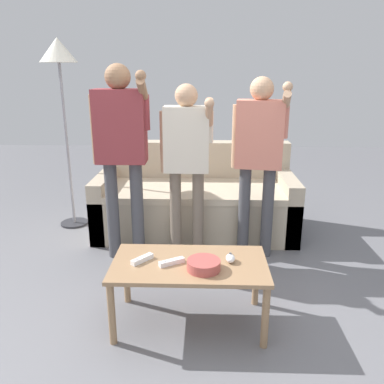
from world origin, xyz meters
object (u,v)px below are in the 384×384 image
object	(u,v)px
floor_lamp	(59,65)
game_remote_wand_near	(142,259)
couch	(196,201)
player_right	(259,148)
player_center	(187,153)
game_remote_nunchuk	(230,258)
coffee_table	(190,271)
game_remote_wand_far	(172,262)
snack_bowl	(204,265)
player_left	(121,141)

from	to	relation	value
floor_lamp	game_remote_wand_near	bearing A→B (deg)	-58.65
couch	player_right	distance (m)	1.01
player_center	game_remote_nunchuk	bearing A→B (deg)	-71.48
floor_lamp	game_remote_wand_near	distance (m)	2.23
couch	player_center	distance (m)	0.86
player_right	game_remote_wand_near	bearing A→B (deg)	-129.61
couch	player_center	bearing A→B (deg)	-95.70
couch	coffee_table	distance (m)	1.55
game_remote_wand_near	coffee_table	bearing A→B (deg)	-0.86
floor_lamp	game_remote_wand_near	world-z (taller)	floor_lamp
floor_lamp	game_remote_wand_far	bearing A→B (deg)	-54.64
snack_bowl	player_center	bearing A→B (deg)	98.20
coffee_table	game_remote_nunchuk	xyz separation A→B (m)	(0.25, 0.02, 0.08)
game_remote_nunchuk	game_remote_wand_near	xyz separation A→B (m)	(-0.54, -0.01, -0.01)
player_center	game_remote_wand_near	bearing A→B (deg)	-103.64
player_right	player_center	bearing A→B (deg)	-176.23
game_remote_wand_near	player_center	bearing A→B (deg)	76.36
couch	floor_lamp	world-z (taller)	floor_lamp
floor_lamp	player_right	world-z (taller)	floor_lamp
snack_bowl	game_remote_wand_far	bearing A→B (deg)	163.39
couch	game_remote_nunchuk	xyz separation A→B (m)	(0.25, -1.53, 0.15)
couch	game_remote_nunchuk	distance (m)	1.56
couch	player_right	size ratio (longest dim) A/B	1.27
floor_lamp	snack_bowl	bearing A→B (deg)	-51.38
coffee_table	game_remote_nunchuk	bearing A→B (deg)	4.21
floor_lamp	player_left	size ratio (longest dim) A/B	1.15
game_remote_nunchuk	game_remote_wand_near	size ratio (longest dim) A/B	0.62
game_remote_nunchuk	game_remote_wand_far	distance (m)	0.36
player_left	game_remote_wand_near	size ratio (longest dim) A/B	11.22
snack_bowl	player_center	size ratio (longest dim) A/B	0.14
player_right	coffee_table	bearing A→B (deg)	-117.89
game_remote_nunchuk	player_right	distance (m)	1.13
coffee_table	floor_lamp	world-z (taller)	floor_lamp
coffee_table	player_center	world-z (taller)	player_center
coffee_table	game_remote_wand_far	world-z (taller)	game_remote_wand_far
game_remote_nunchuk	couch	bearing A→B (deg)	99.39
game_remote_nunchuk	player_right	world-z (taller)	player_right
player_center	game_remote_wand_near	world-z (taller)	player_center
couch	player_center	size ratio (longest dim) A/B	1.31
game_remote_wand_far	game_remote_nunchuk	bearing A→B (deg)	7.10
coffee_table	player_right	size ratio (longest dim) A/B	0.63
floor_lamp	player_center	xyz separation A→B (m)	(1.22, -0.68, -0.69)
player_center	game_remote_wand_near	xyz separation A→B (m)	(-0.23, -0.95, -0.47)
couch	game_remote_wand_far	world-z (taller)	couch
floor_lamp	player_center	distance (m)	1.56
snack_bowl	player_left	distance (m)	1.33
couch	coffee_table	xyz separation A→B (m)	(0.00, -1.55, 0.07)
coffee_table	player_right	world-z (taller)	player_right
coffee_table	snack_bowl	distance (m)	0.15
player_right	player_left	bearing A→B (deg)	-176.19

